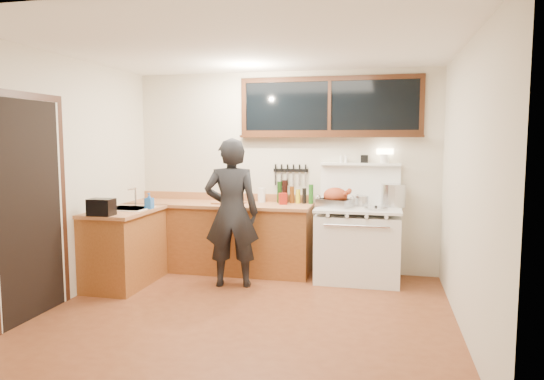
% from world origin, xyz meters
% --- Properties ---
extents(ground_plane, '(4.00, 3.50, 0.02)m').
position_xyz_m(ground_plane, '(0.00, 0.00, -0.01)').
color(ground_plane, brown).
extents(room_shell, '(4.10, 3.60, 2.65)m').
position_xyz_m(room_shell, '(0.00, 0.00, 1.65)').
color(room_shell, beige).
rests_on(room_shell, ground).
extents(counter_back, '(2.44, 0.64, 1.00)m').
position_xyz_m(counter_back, '(-0.80, 1.45, 0.45)').
color(counter_back, brown).
rests_on(counter_back, ground).
extents(counter_left, '(0.64, 1.09, 0.90)m').
position_xyz_m(counter_left, '(-1.70, 0.62, 0.45)').
color(counter_left, brown).
rests_on(counter_left, ground).
extents(sink_unit, '(0.50, 0.45, 0.37)m').
position_xyz_m(sink_unit, '(-1.68, 0.70, 0.85)').
color(sink_unit, white).
rests_on(sink_unit, counter_left).
extents(vintage_stove, '(1.02, 0.74, 1.61)m').
position_xyz_m(vintage_stove, '(1.00, 1.41, 0.47)').
color(vintage_stove, white).
rests_on(vintage_stove, ground).
extents(back_window, '(2.32, 0.13, 0.77)m').
position_xyz_m(back_window, '(0.60, 1.72, 2.06)').
color(back_window, black).
rests_on(back_window, room_shell).
extents(left_doorway, '(0.02, 1.04, 2.17)m').
position_xyz_m(left_doorway, '(-1.99, -0.55, 1.09)').
color(left_doorway, black).
rests_on(left_doorway, ground).
extents(knife_strip, '(0.46, 0.03, 0.28)m').
position_xyz_m(knife_strip, '(0.10, 1.73, 1.31)').
color(knife_strip, black).
rests_on(knife_strip, room_shell).
extents(man, '(0.71, 0.54, 1.74)m').
position_xyz_m(man, '(-0.43, 0.85, 0.87)').
color(man, black).
rests_on(man, ground).
extents(soap_bottle, '(0.09, 0.09, 0.19)m').
position_xyz_m(soap_bottle, '(-1.43, 0.75, 1.00)').
color(soap_bottle, blue).
rests_on(soap_bottle, counter_left).
extents(toaster, '(0.27, 0.19, 0.18)m').
position_xyz_m(toaster, '(-1.70, 0.17, 0.99)').
color(toaster, black).
rests_on(toaster, counter_left).
extents(cutting_board, '(0.43, 0.35, 0.13)m').
position_xyz_m(cutting_board, '(-0.64, 1.41, 0.95)').
color(cutting_board, '#A56A41').
rests_on(cutting_board, counter_back).
extents(roast_turkey, '(0.48, 0.43, 0.24)m').
position_xyz_m(roast_turkey, '(0.72, 1.40, 1.00)').
color(roast_turkey, silver).
rests_on(roast_turkey, vintage_stove).
extents(stockpot, '(0.35, 0.35, 0.28)m').
position_xyz_m(stockpot, '(1.42, 1.60, 1.04)').
color(stockpot, silver).
rests_on(stockpot, vintage_stove).
extents(saucepan, '(0.22, 0.30, 0.13)m').
position_xyz_m(saucepan, '(1.03, 1.56, 0.96)').
color(saucepan, silver).
rests_on(saucepan, vintage_stove).
extents(pot_lid, '(0.33, 0.33, 0.04)m').
position_xyz_m(pot_lid, '(1.21, 1.32, 0.91)').
color(pot_lid, silver).
rests_on(pot_lid, vintage_stove).
extents(coffee_tin, '(0.12, 0.11, 0.15)m').
position_xyz_m(coffee_tin, '(0.05, 1.48, 0.97)').
color(coffee_tin, maroon).
rests_on(coffee_tin, counter_back).
extents(pitcher, '(0.12, 0.12, 0.19)m').
position_xyz_m(pitcher, '(-0.27, 1.63, 1.00)').
color(pitcher, white).
rests_on(pitcher, counter_back).
extents(bottle_cluster, '(0.48, 0.07, 0.30)m').
position_xyz_m(bottle_cluster, '(0.14, 1.63, 1.03)').
color(bottle_cluster, black).
rests_on(bottle_cluster, counter_back).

